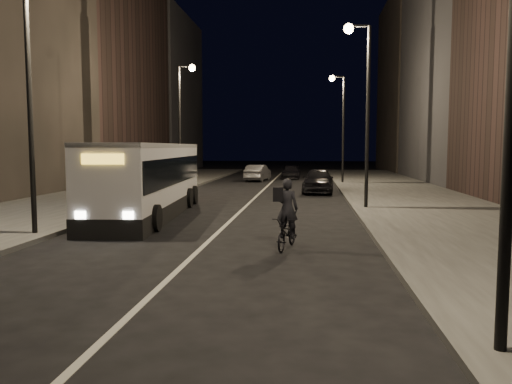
% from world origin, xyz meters
% --- Properties ---
extents(ground, '(180.00, 180.00, 0.00)m').
position_xyz_m(ground, '(0.00, 0.00, 0.00)').
color(ground, black).
rests_on(ground, ground).
extents(sidewalk_right, '(7.00, 70.00, 0.16)m').
position_xyz_m(sidewalk_right, '(8.50, 14.00, 0.08)').
color(sidewalk_right, '#363734').
rests_on(sidewalk_right, ground).
extents(sidewalk_left, '(7.00, 70.00, 0.16)m').
position_xyz_m(sidewalk_left, '(-8.50, 14.00, 0.08)').
color(sidewalk_left, '#363734').
rests_on(sidewalk_left, ground).
extents(building_row_right, '(8.00, 61.00, 21.00)m').
position_xyz_m(building_row_right, '(16.00, 27.50, 10.50)').
color(building_row_right, black).
rests_on(building_row_right, ground).
extents(building_row_left, '(8.00, 61.00, 22.00)m').
position_xyz_m(building_row_left, '(-16.00, 28.50, 11.00)').
color(building_row_left, black).
rests_on(building_row_left, ground).
extents(streetlight_right_mid, '(1.20, 0.44, 8.12)m').
position_xyz_m(streetlight_right_mid, '(5.33, 12.00, 5.36)').
color(streetlight_right_mid, black).
rests_on(streetlight_right_mid, sidewalk_right).
extents(streetlight_right_far, '(1.20, 0.44, 8.12)m').
position_xyz_m(streetlight_right_far, '(5.33, 28.00, 5.36)').
color(streetlight_right_far, black).
rests_on(streetlight_right_far, sidewalk_right).
extents(streetlight_left_near, '(1.20, 0.44, 8.12)m').
position_xyz_m(streetlight_left_near, '(-5.33, 4.00, 5.36)').
color(streetlight_left_near, black).
rests_on(streetlight_left_near, sidewalk_left).
extents(streetlight_left_far, '(1.20, 0.44, 8.12)m').
position_xyz_m(streetlight_left_far, '(-5.33, 22.00, 5.36)').
color(streetlight_left_far, black).
rests_on(streetlight_left_far, sidewalk_left).
extents(city_bus, '(3.23, 11.28, 3.00)m').
position_xyz_m(city_bus, '(-3.60, 9.33, 1.63)').
color(city_bus, silver).
rests_on(city_bus, ground).
extents(cyclist_on_bicycle, '(0.97, 1.83, 2.01)m').
position_xyz_m(cyclist_on_bicycle, '(2.43, 3.06, 0.67)').
color(cyclist_on_bicycle, black).
rests_on(cyclist_on_bicycle, ground).
extents(car_near, '(2.10, 4.67, 1.56)m').
position_xyz_m(car_near, '(3.60, 20.44, 0.78)').
color(car_near, black).
rests_on(car_near, ground).
extents(car_mid, '(1.97, 4.29, 1.36)m').
position_xyz_m(car_mid, '(-1.27, 30.92, 0.68)').
color(car_mid, '#3E3E41').
rests_on(car_mid, ground).
extents(car_far, '(1.63, 3.96, 1.15)m').
position_xyz_m(car_far, '(1.42, 34.29, 0.57)').
color(car_far, black).
rests_on(car_far, ground).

